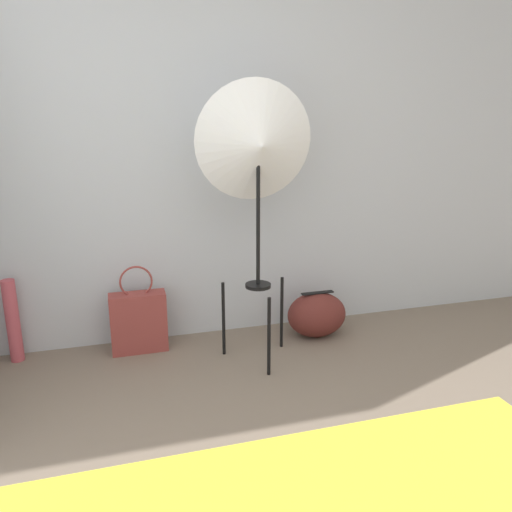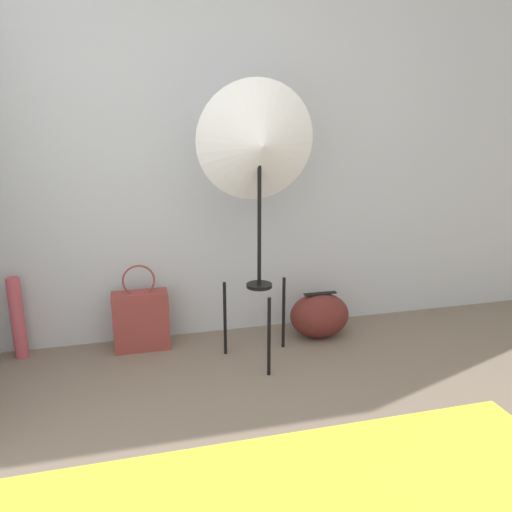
# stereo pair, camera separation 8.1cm
# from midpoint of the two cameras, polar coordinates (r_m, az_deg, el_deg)

# --- Properties ---
(wall_back) EXTENTS (8.00, 0.05, 2.60)m
(wall_back) POSITION_cam_midpoint_polar(r_m,az_deg,el_deg) (3.16, -6.70, 13.59)
(wall_back) COLOR #B7BCC1
(wall_back) RESTS_ON ground_plane
(photo_umbrella) EXTENTS (0.67, 0.35, 1.61)m
(photo_umbrella) POSITION_cam_midpoint_polar(r_m,az_deg,el_deg) (2.75, 1.26, 12.41)
(photo_umbrella) COLOR black
(photo_umbrella) RESTS_ON ground_plane
(tote_bag) EXTENTS (0.34, 0.13, 0.55)m
(tote_bag) POSITION_cam_midpoint_polar(r_m,az_deg,el_deg) (3.18, -12.28, -7.14)
(tote_bag) COLOR brown
(tote_bag) RESTS_ON ground_plane
(duffel_bag) EXTENTS (0.39, 0.30, 0.30)m
(duffel_bag) POSITION_cam_midpoint_polar(r_m,az_deg,el_deg) (3.33, 7.96, -6.73)
(duffel_bag) COLOR #5B231E
(duffel_bag) RESTS_ON ground_plane
(paper_roll) EXTENTS (0.08, 0.08, 0.50)m
(paper_roll) POSITION_cam_midpoint_polar(r_m,az_deg,el_deg) (3.29, -24.97, -6.45)
(paper_roll) COLOR #BC4C56
(paper_roll) RESTS_ON ground_plane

